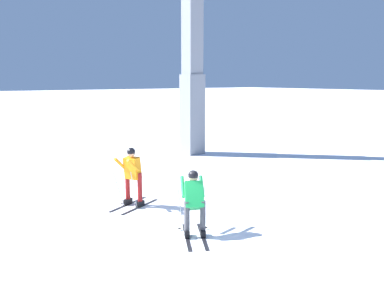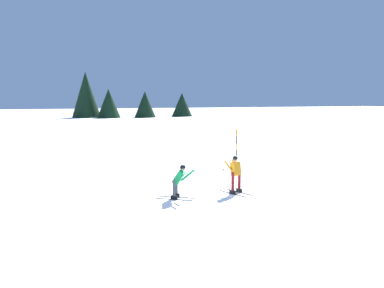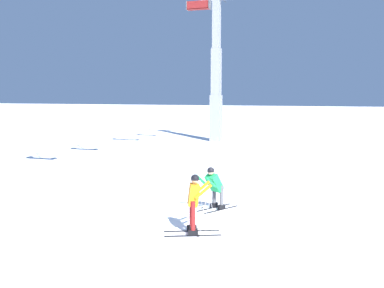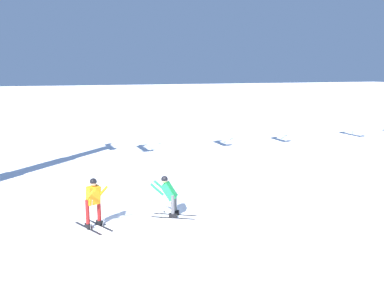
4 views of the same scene
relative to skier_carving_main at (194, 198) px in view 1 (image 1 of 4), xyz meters
The scene contains 4 objects.
ground_plane 1.17m from the skier_carving_main, 110.16° to the right, with size 260.00×260.00×0.00m, color white.
skier_carving_main is the anchor object (origin of this frame).
lift_tower_near 11.01m from the skier_carving_main, 144.06° to the left, with size 0.89×2.39×12.03m.
skier_distant_uphill 2.69m from the skier_carving_main, behind, with size 1.13×1.68×1.73m.
Camera 1 is at (7.39, -4.51, 3.57)m, focal length 37.09 mm.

